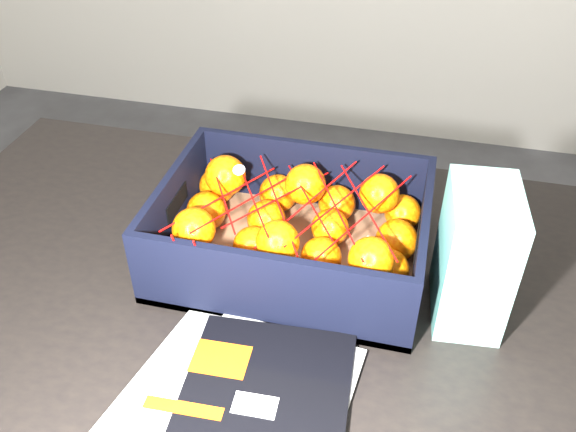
% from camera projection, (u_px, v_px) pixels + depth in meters
% --- Properties ---
extents(table, '(1.20, 0.80, 0.75)m').
position_uv_depth(table, '(250.00, 328.00, 1.01)').
color(table, black).
rests_on(table, ground).
extents(magazine_stack, '(0.32, 0.32, 0.02)m').
position_uv_depth(magazine_stack, '(240.00, 409.00, 0.76)').
color(magazine_stack, silver).
rests_on(magazine_stack, table).
extents(produce_crate, '(0.41, 0.30, 0.13)m').
position_uv_depth(produce_crate, '(293.00, 239.00, 0.97)').
color(produce_crate, brown).
rests_on(produce_crate, table).
extents(clementine_heap, '(0.39, 0.28, 0.12)m').
position_uv_depth(clementine_heap, '(292.00, 229.00, 0.96)').
color(clementine_heap, '#FF6705').
rests_on(clementine_heap, produce_crate).
extents(mesh_net, '(0.34, 0.27, 0.09)m').
position_uv_depth(mesh_net, '(285.00, 206.00, 0.92)').
color(mesh_net, red).
rests_on(mesh_net, clementine_heap).
extents(retail_carton, '(0.10, 0.15, 0.21)m').
position_uv_depth(retail_carton, '(475.00, 256.00, 0.85)').
color(retail_carton, silver).
rests_on(retail_carton, table).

